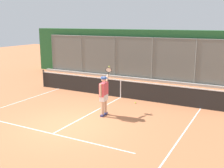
# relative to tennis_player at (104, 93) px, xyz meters

# --- Properties ---
(ground_plane) EXTENTS (60.00, 60.00, 0.00)m
(ground_plane) POSITION_rel_tennis_player_xyz_m (0.64, 1.72, -1.00)
(ground_plane) COLOR #B76B42
(court_line_markings) EXTENTS (8.33, 10.08, 0.01)m
(court_line_markings) POSITION_rel_tennis_player_xyz_m (0.64, 2.92, -0.99)
(court_line_markings) COLOR white
(court_line_markings) RESTS_ON ground
(fence_backdrop) EXTENTS (20.14, 1.37, 3.41)m
(fence_backdrop) POSITION_rel_tennis_player_xyz_m (0.64, -8.34, 0.70)
(fence_backdrop) COLOR slate
(fence_backdrop) RESTS_ON ground
(tennis_net) EXTENTS (10.70, 0.09, 1.07)m
(tennis_net) POSITION_rel_tennis_player_xyz_m (0.64, -2.91, -0.50)
(tennis_net) COLOR #2D2D2D
(tennis_net) RESTS_ON ground
(tennis_player) EXTENTS (0.53, 1.39, 1.98)m
(tennis_player) POSITION_rel_tennis_player_xyz_m (0.00, 0.00, 0.00)
(tennis_player) COLOR navy
(tennis_player) RESTS_ON ground
(tennis_ball_near_net) EXTENTS (0.07, 0.07, 0.07)m
(tennis_ball_near_net) POSITION_rel_tennis_player_xyz_m (-0.50, -2.25, -0.96)
(tennis_ball_near_net) COLOR #C1D138
(tennis_ball_near_net) RESTS_ON ground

